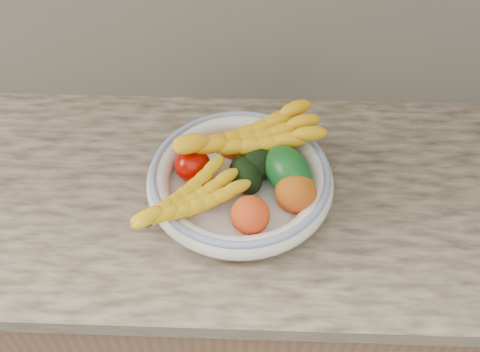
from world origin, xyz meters
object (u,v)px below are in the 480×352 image
(fruit_bowl, at_px, (240,180))
(banana_bunch_front, at_px, (188,203))
(banana_bunch_back, at_px, (248,141))
(green_mango, at_px, (288,172))

(fruit_bowl, height_order, banana_bunch_front, banana_bunch_front)
(banana_bunch_back, height_order, banana_bunch_front, banana_bunch_back)
(fruit_bowl, bearing_deg, banana_bunch_front, -136.55)
(banana_bunch_front, bearing_deg, fruit_bowl, 2.19)
(banana_bunch_front, bearing_deg, green_mango, -15.90)
(green_mango, xyz_separation_m, banana_bunch_back, (-0.08, 0.07, 0.01))
(green_mango, height_order, banana_bunch_front, green_mango)
(banana_bunch_back, bearing_deg, banana_bunch_front, -142.37)
(banana_bunch_back, bearing_deg, fruit_bowl, -119.74)
(fruit_bowl, xyz_separation_m, banana_bunch_back, (0.01, 0.07, 0.04))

